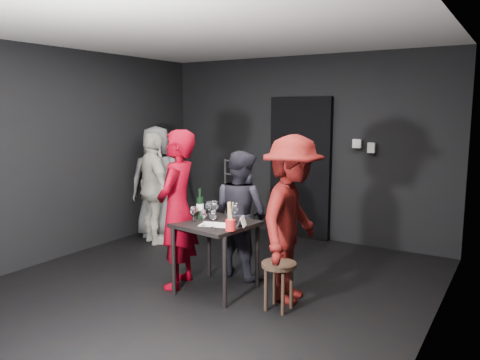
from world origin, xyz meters
The scene contains 26 objects.
floor centered at (0.00, 0.00, 0.00)m, with size 4.50×5.00×0.02m, color black.
ceiling centered at (0.00, 0.00, 2.70)m, with size 4.50×5.00×0.02m, color silver.
wall_back centered at (0.00, 2.50, 1.35)m, with size 4.50×0.04×2.70m, color black.
wall_left centered at (-2.25, 0.00, 1.35)m, with size 0.04×5.00×2.70m, color black.
wall_right centered at (2.25, 0.00, 1.35)m, with size 0.04×5.00×2.70m, color black.
doorway centered at (0.00, 2.44, 1.05)m, with size 0.95×0.10×2.10m, color black.
wallbox_upper centered at (0.85, 2.45, 1.45)m, with size 0.12×0.06×0.12m, color #B7B7B2.
wallbox_lower centered at (1.05, 2.45, 1.40)m, with size 0.10×0.06×0.14m, color #B7B7B2.
hand_truck centered at (-1.06, 2.23, 0.21)m, with size 0.38×0.33×1.13m.
tasting_table centered at (0.14, 0.01, 0.65)m, with size 0.72×0.72×0.75m.
stool centered at (0.92, -0.07, 0.37)m, with size 0.34×0.34×0.47m.
server_red centered at (-0.30, -0.08, 0.98)m, with size 0.71×0.47×1.95m, color maroon.
woman_black centered at (0.10, 0.57, 0.71)m, with size 0.69×0.38×1.42m, color black.
man_maroon centered at (0.92, 0.21, 0.94)m, with size 1.22×0.56×1.88m, color #580E0C.
bystander_cream centered at (-1.64, 1.03, 0.86)m, with size 1.01×0.48×1.72m, color white.
bystander_grey centered at (-1.84, 1.33, 0.94)m, with size 0.92×0.50×1.88m, color slate.
tasting_mat centered at (0.20, -0.09, 0.75)m, with size 0.30×0.20×0.00m, color white.
wine_glass_a centered at (-0.08, -0.09, 0.84)m, with size 0.07×0.07×0.18m, color white, non-canonical shape.
wine_glass_b centered at (-0.02, 0.11, 0.85)m, with size 0.08×0.08×0.21m, color white, non-canonical shape.
wine_glass_c centered at (0.05, 0.11, 0.86)m, with size 0.08×0.08×0.22m, color white, non-canonical shape.
wine_glass_d centered at (0.12, -0.19, 0.84)m, with size 0.07×0.07×0.18m, color white, non-canonical shape.
wine_glass_e centered at (0.25, -0.20, 0.84)m, with size 0.07×0.07×0.19m, color white, non-canonical shape.
wine_glass_f centered at (0.30, 0.11, 0.86)m, with size 0.08×0.08×0.22m, color white, non-canonical shape.
wine_bottle centered at (-0.10, 0.06, 0.88)m, with size 0.08×0.08×0.33m.
breadstick_cup centered at (0.45, -0.20, 0.89)m, with size 0.10×0.10×0.30m.
reserved_card centered at (0.45, 0.00, 0.80)m, with size 0.08×0.13×0.10m, color white, non-canonical shape.
Camera 1 is at (2.86, -3.93, 1.93)m, focal length 35.00 mm.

